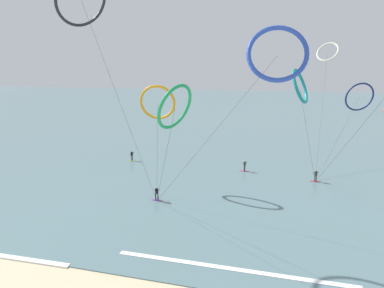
{
  "coord_description": "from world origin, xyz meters",
  "views": [
    {
      "loc": [
        8.76,
        -13.3,
        15.44
      ],
      "look_at": [
        0.0,
        21.38,
        6.93
      ],
      "focal_mm": 30.45,
      "sensor_mm": 36.0,
      "label": 1
    }
  ],
  "objects_px": {
    "kite_navy": "(359,97)",
    "kite_cobalt": "(277,54)",
    "surfer_violet": "(157,194)",
    "kite_ivory": "(328,52)",
    "surfer_magenta": "(245,166)",
    "surfer_lime": "(132,156)",
    "kite_teal": "(300,86)",
    "surfer_crimson": "(316,176)",
    "kite_amber": "(158,102)",
    "kite_emerald": "(175,107)"
  },
  "relations": [
    {
      "from": "surfer_magenta",
      "to": "kite_emerald",
      "type": "xyz_separation_m",
      "value": [
        -3.41,
        -24.1,
        11.67
      ]
    },
    {
      "from": "surfer_magenta",
      "to": "kite_teal",
      "type": "xyz_separation_m",
      "value": [
        6.81,
        -4.12,
        12.26
      ]
    },
    {
      "from": "surfer_lime",
      "to": "kite_amber",
      "type": "relative_size",
      "value": 0.13
    },
    {
      "from": "surfer_crimson",
      "to": "surfer_lime",
      "type": "relative_size",
      "value": 1.0
    },
    {
      "from": "surfer_lime",
      "to": "kite_ivory",
      "type": "xyz_separation_m",
      "value": [
        32.3,
        22.68,
        17.44
      ]
    },
    {
      "from": "surfer_crimson",
      "to": "kite_navy",
      "type": "height_order",
      "value": "kite_navy"
    },
    {
      "from": "surfer_crimson",
      "to": "kite_emerald",
      "type": "bearing_deg",
      "value": 117.04
    },
    {
      "from": "surfer_magenta",
      "to": "kite_ivory",
      "type": "relative_size",
      "value": 0.06
    },
    {
      "from": "kite_navy",
      "to": "kite_cobalt",
      "type": "xyz_separation_m",
      "value": [
        -15.14,
        -34.97,
        6.56
      ]
    },
    {
      "from": "surfer_magenta",
      "to": "kite_cobalt",
      "type": "height_order",
      "value": "kite_cobalt"
    },
    {
      "from": "surfer_crimson",
      "to": "kite_navy",
      "type": "bearing_deg",
      "value": -55.31
    },
    {
      "from": "surfer_violet",
      "to": "surfer_magenta",
      "type": "height_order",
      "value": "same"
    },
    {
      "from": "kite_emerald",
      "to": "surfer_lime",
      "type": "bearing_deg",
      "value": -126.93
    },
    {
      "from": "kite_ivory",
      "to": "kite_navy",
      "type": "relative_size",
      "value": 1.26
    },
    {
      "from": "surfer_magenta",
      "to": "kite_emerald",
      "type": "bearing_deg",
      "value": 144.66
    },
    {
      "from": "surfer_magenta",
      "to": "kite_cobalt",
      "type": "bearing_deg",
      "value": 165.8
    },
    {
      "from": "kite_teal",
      "to": "surfer_violet",
      "type": "bearing_deg",
      "value": 137.47
    },
    {
      "from": "surfer_violet",
      "to": "kite_navy",
      "type": "distance_m",
      "value": 43.64
    },
    {
      "from": "kite_navy",
      "to": "kite_ivory",
      "type": "bearing_deg",
      "value": -60.69
    },
    {
      "from": "kite_cobalt",
      "to": "kite_amber",
      "type": "relative_size",
      "value": 1.45
    },
    {
      "from": "kite_amber",
      "to": "kite_ivory",
      "type": "bearing_deg",
      "value": -136.09
    },
    {
      "from": "kite_navy",
      "to": "kite_amber",
      "type": "xyz_separation_m",
      "value": [
        -29.83,
        -26.14,
        0.92
      ]
    },
    {
      "from": "surfer_crimson",
      "to": "kite_amber",
      "type": "bearing_deg",
      "value": 72.63
    },
    {
      "from": "surfer_crimson",
      "to": "kite_cobalt",
      "type": "distance_m",
      "value": 22.02
    },
    {
      "from": "surfer_violet",
      "to": "surfer_lime",
      "type": "xyz_separation_m",
      "value": [
        -9.83,
        14.7,
        0.0
      ]
    },
    {
      "from": "kite_ivory",
      "to": "kite_teal",
      "type": "relative_size",
      "value": 1.85
    },
    {
      "from": "surfer_crimson",
      "to": "kite_amber",
      "type": "height_order",
      "value": "kite_amber"
    },
    {
      "from": "kite_emerald",
      "to": "kite_amber",
      "type": "distance_m",
      "value": 18.25
    },
    {
      "from": "surfer_magenta",
      "to": "surfer_violet",
      "type": "bearing_deg",
      "value": 119.18
    },
    {
      "from": "kite_navy",
      "to": "kite_teal",
      "type": "xyz_separation_m",
      "value": [
        -12.14,
        -22.74,
        3.07
      ]
    },
    {
      "from": "kite_emerald",
      "to": "kite_teal",
      "type": "bearing_deg",
      "value": 174.49
    },
    {
      "from": "surfer_violet",
      "to": "kite_emerald",
      "type": "relative_size",
      "value": 0.12
    },
    {
      "from": "surfer_magenta",
      "to": "kite_amber",
      "type": "height_order",
      "value": "kite_amber"
    },
    {
      "from": "surfer_magenta",
      "to": "surfer_lime",
      "type": "bearing_deg",
      "value": 59.39
    },
    {
      "from": "surfer_violet",
      "to": "surfer_magenta",
      "type": "bearing_deg",
      "value": 30.28
    },
    {
      "from": "kite_ivory",
      "to": "kite_cobalt",
      "type": "bearing_deg",
      "value": -74.29
    },
    {
      "from": "surfer_violet",
      "to": "surfer_lime",
      "type": "relative_size",
      "value": 1.0
    },
    {
      "from": "surfer_lime",
      "to": "surfer_magenta",
      "type": "distance_m",
      "value": 18.88
    },
    {
      "from": "surfer_violet",
      "to": "kite_amber",
      "type": "distance_m",
      "value": 11.95
    },
    {
      "from": "kite_navy",
      "to": "kite_cobalt",
      "type": "height_order",
      "value": "kite_cobalt"
    },
    {
      "from": "surfer_crimson",
      "to": "surfer_lime",
      "type": "distance_m",
      "value": 28.89
    },
    {
      "from": "surfer_crimson",
      "to": "kite_teal",
      "type": "distance_m",
      "value": 12.78
    },
    {
      "from": "surfer_magenta",
      "to": "kite_cobalt",
      "type": "xyz_separation_m",
      "value": [
        3.8,
        -16.35,
        15.76
      ]
    },
    {
      "from": "surfer_violet",
      "to": "surfer_magenta",
      "type": "xyz_separation_m",
      "value": [
        9.02,
        13.61,
        0.0
      ]
    },
    {
      "from": "surfer_lime",
      "to": "kite_cobalt",
      "type": "distance_m",
      "value": 32.64
    },
    {
      "from": "kite_cobalt",
      "to": "kite_ivory",
      "type": "bearing_deg",
      "value": 70.76
    },
    {
      "from": "kite_cobalt",
      "to": "kite_amber",
      "type": "xyz_separation_m",
      "value": [
        -14.68,
        8.83,
        -5.64
      ]
    },
    {
      "from": "kite_teal",
      "to": "kite_cobalt",
      "type": "bearing_deg",
      "value": -177.27
    },
    {
      "from": "kite_teal",
      "to": "kite_navy",
      "type": "bearing_deg",
      "value": -11.57
    },
    {
      "from": "kite_ivory",
      "to": "kite_navy",
      "type": "xyz_separation_m",
      "value": [
        5.49,
        -5.16,
        -8.24
      ]
    }
  ]
}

